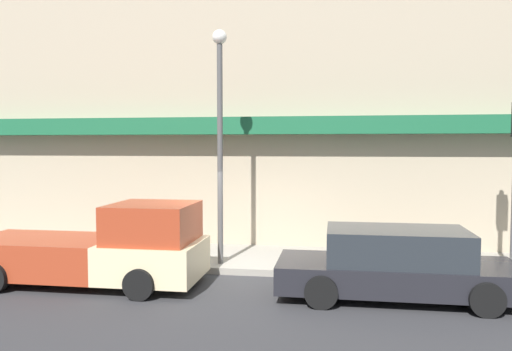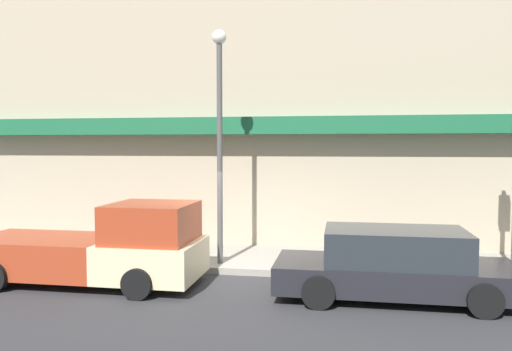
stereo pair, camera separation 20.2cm
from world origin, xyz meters
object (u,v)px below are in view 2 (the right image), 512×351
Objects in this scene: pickup_truck at (102,249)px; fire_hydrant at (155,245)px; parked_car at (395,265)px; street_lamp at (220,120)px.

fire_hydrant is at bearing 77.44° from pickup_truck.
parked_car is (6.45, 0.00, -0.10)m from pickup_truck.
parked_car is 0.83× the size of street_lamp.
pickup_truck is at bearing -179.77° from parked_car.
parked_car is at bearing 1.24° from pickup_truck.
parked_car is at bearing -22.67° from street_lamp.
pickup_truck is 6.45m from parked_car.
street_lamp is at bearing -8.97° from fire_hydrant.
pickup_truck is 1.08× the size of parked_car.
street_lamp reaches higher than parked_car.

